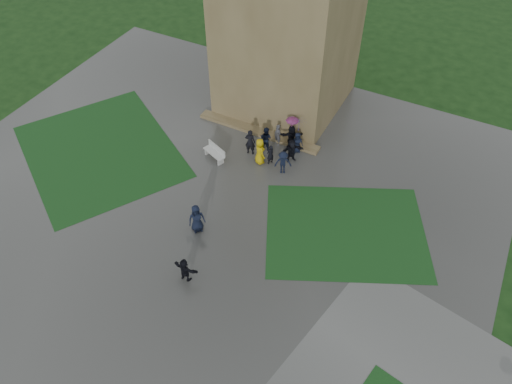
% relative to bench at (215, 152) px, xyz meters
% --- Properties ---
extents(ground, '(120.00, 120.00, 0.00)m').
position_rel_bench_xyz_m(ground, '(1.30, -6.94, -0.53)').
color(ground, black).
extents(plaza, '(34.00, 34.00, 0.02)m').
position_rel_bench_xyz_m(plaza, '(1.30, -4.94, -0.52)').
color(plaza, '#383835').
rests_on(plaza, ground).
extents(lawn_inset_left, '(14.10, 13.46, 0.01)m').
position_rel_bench_xyz_m(lawn_inset_left, '(-7.20, -2.94, -0.51)').
color(lawn_inset_left, '#133615').
rests_on(lawn_inset_left, plaza).
extents(lawn_inset_right, '(11.12, 10.15, 0.01)m').
position_rel_bench_xyz_m(lawn_inset_right, '(9.80, -1.94, -0.51)').
color(lawn_inset_right, '#133615').
rests_on(lawn_inset_right, plaza).
extents(tower_plinth, '(9.00, 0.80, 0.22)m').
position_rel_bench_xyz_m(tower_plinth, '(1.30, 3.66, -0.40)').
color(tower_plinth, brown).
rests_on(tower_plinth, plaza).
extents(bench, '(1.79, 1.14, 1.00)m').
position_rel_bench_xyz_m(bench, '(0.00, 0.00, 0.00)').
color(bench, '#B6B6B1').
rests_on(bench, plaza).
extents(visitor_cluster, '(3.82, 3.69, 2.67)m').
position_rel_bench_xyz_m(visitor_cluster, '(3.73, 2.30, 0.56)').
color(visitor_cluster, black).
rests_on(visitor_cluster, plaza).
extents(pedestrian_mid, '(1.11, 1.11, 1.90)m').
position_rel_bench_xyz_m(pedestrian_mid, '(2.24, -5.73, 0.44)').
color(pedestrian_mid, black).
rests_on(pedestrian_mid, plaza).
extents(pedestrian_near, '(1.43, 0.53, 1.53)m').
position_rel_bench_xyz_m(pedestrian_near, '(3.47, -8.87, 0.25)').
color(pedestrian_near, black).
rests_on(pedestrian_near, plaza).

